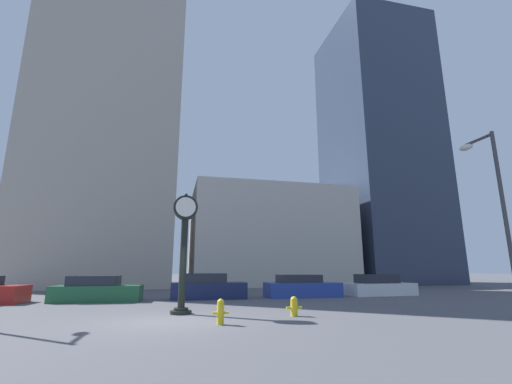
# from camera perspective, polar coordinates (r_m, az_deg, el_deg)

# --- Properties ---
(ground_plane) EXTENTS (200.00, 200.00, 0.00)m
(ground_plane) POSITION_cam_1_polar(r_m,az_deg,el_deg) (11.90, -14.60, -20.19)
(ground_plane) COLOR #515156
(building_tall_tower) EXTENTS (13.39, 12.00, 40.43)m
(building_tall_tower) POSITION_cam_1_polar(r_m,az_deg,el_deg) (40.88, -22.12, 15.39)
(building_tall_tower) COLOR #ADA393
(building_tall_tower) RESTS_ON ground_plane
(building_storefront_row) EXTENTS (15.81, 12.00, 9.71)m
(building_storefront_row) POSITION_cam_1_polar(r_m,az_deg,el_deg) (37.21, 1.71, -7.68)
(building_storefront_row) COLOR beige
(building_storefront_row) RESTS_ON ground_plane
(building_glass_modern) EXTENTS (10.63, 12.00, 32.44)m
(building_glass_modern) POSITION_cam_1_polar(r_m,az_deg,el_deg) (45.56, 19.61, 6.78)
(building_glass_modern) COLOR #2D384C
(building_glass_modern) RESTS_ON ground_plane
(street_clock) EXTENTS (0.94, 0.79, 4.58)m
(street_clock) POSITION_cam_1_polar(r_m,az_deg,el_deg) (13.66, -11.88, -7.66)
(street_clock) COLOR black
(street_clock) RESTS_ON ground_plane
(car_green) EXTENTS (4.35, 2.00, 1.28)m
(car_green) POSITION_cam_1_polar(r_m,az_deg,el_deg) (19.98, -24.97, -14.66)
(car_green) COLOR #236038
(car_green) RESTS_ON ground_plane
(car_navy) EXTENTS (4.14, 1.79, 1.38)m
(car_navy) POSITION_cam_1_polar(r_m,az_deg,el_deg) (20.02, -8.03, -15.54)
(car_navy) COLOR #19234C
(car_navy) RESTS_ON ground_plane
(car_blue) EXTENTS (4.38, 1.87, 1.29)m
(car_blue) POSITION_cam_1_polar(r_m,az_deg,el_deg) (21.22, 7.62, -15.48)
(car_blue) COLOR #28429E
(car_blue) RESTS_ON ground_plane
(car_white) EXTENTS (4.36, 1.90, 1.30)m
(car_white) POSITION_cam_1_polar(r_m,az_deg,el_deg) (23.60, 19.85, -14.58)
(car_white) COLOR silver
(car_white) RESTS_ON ground_plane
(fire_hydrant_near) EXTENTS (0.58, 0.25, 0.67)m
(fire_hydrant_near) POSITION_cam_1_polar(r_m,az_deg,el_deg) (12.88, 6.36, -18.37)
(fire_hydrant_near) COLOR yellow
(fire_hydrant_near) RESTS_ON ground_plane
(fire_hydrant_far) EXTENTS (0.49, 0.21, 0.75)m
(fire_hydrant_far) POSITION_cam_1_polar(r_m,az_deg,el_deg) (10.99, -5.93, -19.17)
(fire_hydrant_far) COLOR yellow
(fire_hydrant_far) RESTS_ON ground_plane
(street_lamp_right) EXTENTS (0.36, 1.57, 6.67)m
(street_lamp_right) POSITION_cam_1_polar(r_m,az_deg,el_deg) (15.43, 34.67, -0.06)
(street_lamp_right) COLOR #38383D
(street_lamp_right) RESTS_ON ground_plane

